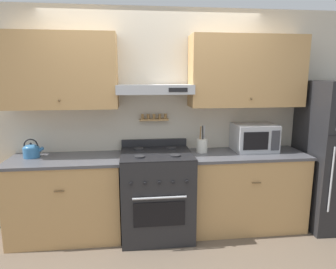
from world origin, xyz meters
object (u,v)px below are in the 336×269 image
at_px(stove_range, 157,193).
at_px(tea_kettle, 31,150).
at_px(refrigerator, 333,155).
at_px(utensil_crock, 202,145).
at_px(microwave, 254,137).

distance_m(stove_range, tea_kettle, 1.46).
xyz_separation_m(refrigerator, utensil_crock, (-1.56, 0.15, 0.13)).
relative_size(stove_range, microwave, 2.15).
height_order(tea_kettle, microwave, microwave).
distance_m(refrigerator, tea_kettle, 3.47).
distance_m(stove_range, utensil_crock, 0.76).
distance_m(stove_range, microwave, 1.33).
height_order(tea_kettle, utensil_crock, utensil_crock).
height_order(stove_range, utensil_crock, utensil_crock).
bearing_deg(microwave, refrigerator, -10.32).
bearing_deg(microwave, stove_range, -172.03).
xyz_separation_m(refrigerator, microwave, (-0.92, 0.17, 0.20)).
relative_size(tea_kettle, utensil_crock, 0.71).
xyz_separation_m(microwave, utensil_crock, (-0.63, -0.02, -0.07)).
bearing_deg(tea_kettle, utensil_crock, 0.00).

